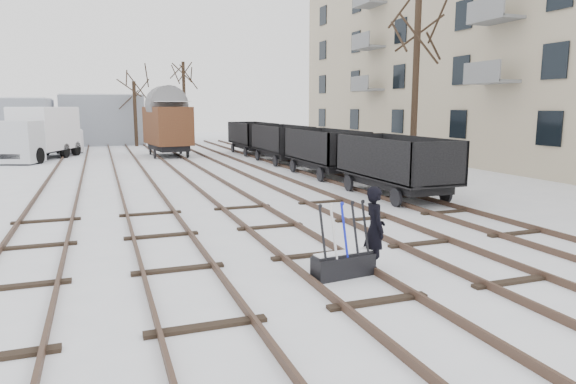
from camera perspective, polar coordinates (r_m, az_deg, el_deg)
name	(u,v)px	position (r m, az deg, el deg)	size (l,w,h in m)	color
ground	(311,256)	(11.79, 2.61, -7.17)	(120.00, 120.00, 0.00)	white
tracks	(200,177)	(24.70, -9.75, 1.63)	(13.90, 52.00, 0.16)	black
apartment_block	(533,26)	(34.79, 25.62, 16.27)	(10.12, 45.00, 16.10)	#BAAD8F
shed_right	(103,119)	(50.42, -19.89, 7.60)	(7.00, 6.00, 4.50)	#969CA9
ground_frame	(343,263)	(10.41, 6.18, -7.83)	(1.34, 0.57, 1.49)	black
worker	(375,229)	(10.68, 9.62, -4.10)	(0.65, 0.43, 1.78)	black
freight_wagon_a	(394,174)	(19.77, 11.74, 1.96)	(2.22, 5.54, 2.26)	black
freight_wagon_b	(325,158)	(25.39, 4.11, 3.75)	(2.22, 5.54, 2.26)	black
freight_wagon_c	(282,149)	(31.31, -0.72, 4.85)	(2.22, 5.54, 2.26)	black
freight_wagon_d	(252,142)	(37.39, -4.00, 5.57)	(2.22, 5.54, 2.26)	black
box_van_wagon	(167,124)	(36.47, -13.26, 7.32)	(3.16, 5.17, 3.74)	black
lorry	(40,133)	(36.82, -25.86, 5.96)	(4.12, 7.78, 3.38)	black
panel_van	(70,140)	(42.36, -23.06, 5.33)	(2.02, 4.02, 1.71)	white
tree_near	(415,87)	(24.30, 13.96, 11.25)	(0.30, 0.30, 8.51)	black
tree_far_left	(135,114)	(46.55, -16.61, 8.30)	(0.30, 0.30, 5.54)	black
tree_far_right	(184,103)	(49.01, -11.44, 9.66)	(0.30, 0.30, 7.45)	black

